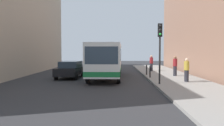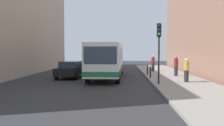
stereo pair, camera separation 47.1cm
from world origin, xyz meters
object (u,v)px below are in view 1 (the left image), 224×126
(bollard_mid, at_px, (147,70))
(bollard_near, at_px, (150,72))
(car_beside_bus, at_px, (70,69))
(pedestrian_near_signal, at_px, (187,70))
(traffic_light, at_px, (160,42))
(pedestrian_far_sidewalk, at_px, (151,63))
(pedestrian_mid_sidewalk, at_px, (175,66))
(bus, at_px, (107,58))

(bollard_mid, bearing_deg, bollard_near, -90.00)
(car_beside_bus, relative_size, pedestrian_near_signal, 2.62)
(traffic_light, bearing_deg, pedestrian_far_sidewalk, 85.05)
(traffic_light, xyz_separation_m, pedestrian_mid_sidewalk, (2.34, 5.56, -1.96))
(pedestrian_mid_sidewalk, bearing_deg, bollard_mid, -37.26)
(traffic_light, relative_size, pedestrian_far_sidewalk, 2.34)
(bollard_near, relative_size, pedestrian_near_signal, 0.55)
(car_beside_bus, bearing_deg, bollard_near, 176.44)
(bollard_mid, distance_m, pedestrian_mid_sidewalk, 2.65)
(bollard_mid, xyz_separation_m, pedestrian_mid_sidewalk, (2.44, -0.95, 0.42))
(car_beside_bus, distance_m, bollard_mid, 7.09)
(traffic_light, bearing_deg, pedestrian_near_signal, 30.28)
(pedestrian_near_signal, relative_size, pedestrian_mid_sidewalk, 0.97)
(car_beside_bus, distance_m, traffic_light, 8.89)
(bus, distance_m, car_beside_bus, 3.36)
(bollard_near, height_order, pedestrian_far_sidewalk, pedestrian_far_sidewalk)
(bus, xyz_separation_m, pedestrian_far_sidewalk, (4.75, 5.47, -0.70))
(car_beside_bus, xyz_separation_m, pedestrian_far_sidewalk, (7.95, 5.83, 0.25))
(bollard_mid, distance_m, pedestrian_near_signal, 5.73)
(bus, relative_size, pedestrian_near_signal, 6.43)
(car_beside_bus, relative_size, traffic_light, 1.10)
(bus, bearing_deg, bollard_mid, -161.10)
(pedestrian_mid_sidewalk, bearing_deg, traffic_light, 51.15)
(pedestrian_mid_sidewalk, bearing_deg, bollard_near, 14.85)
(traffic_light, bearing_deg, bollard_near, 91.40)
(bollard_mid, relative_size, pedestrian_far_sidewalk, 0.54)
(bus, bearing_deg, pedestrian_far_sidewalk, -129.44)
(bus, height_order, bollard_near, bus)
(traffic_light, bearing_deg, bus, 125.44)
(bus, relative_size, bollard_near, 11.67)
(bollard_near, bearing_deg, car_beside_bus, 172.75)
(bollard_mid, bearing_deg, pedestrian_far_sidewalk, 76.46)
(bollard_mid, height_order, pedestrian_mid_sidewalk, pedestrian_mid_sidewalk)
(bus, distance_m, pedestrian_near_signal, 7.28)
(bus, relative_size, traffic_light, 2.70)
(bus, distance_m, traffic_light, 6.69)
(pedestrian_far_sidewalk, bearing_deg, traffic_light, 162.20)
(bollard_mid, relative_size, pedestrian_mid_sidewalk, 0.53)
(car_beside_bus, distance_m, pedestrian_near_signal, 9.92)
(bus, relative_size, pedestrian_far_sidewalk, 6.32)
(bus, bearing_deg, bollard_near, 162.94)
(traffic_light, xyz_separation_m, pedestrian_near_signal, (2.18, 1.27, -1.99))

